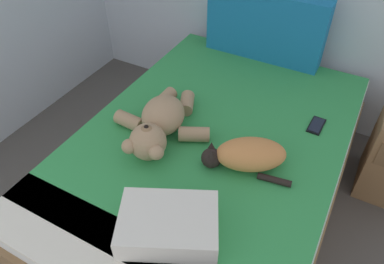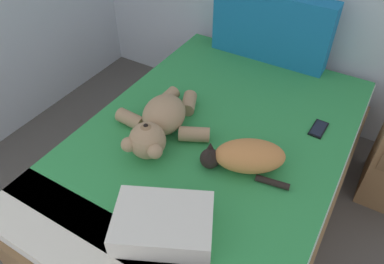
{
  "view_description": "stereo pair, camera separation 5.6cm",
  "coord_description": "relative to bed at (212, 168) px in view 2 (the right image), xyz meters",
  "views": [
    {
      "loc": [
        2.17,
        2.16,
        1.85
      ],
      "look_at": [
        1.51,
        3.38,
        0.61
      ],
      "focal_mm": 33.95,
      "sensor_mm": 36.0,
      "label": 1
    },
    {
      "loc": [
        2.22,
        2.19,
        1.85
      ],
      "look_at": [
        1.51,
        3.38,
        0.61
      ],
      "focal_mm": 33.95,
      "sensor_mm": 36.0,
      "label": 2
    }
  ],
  "objects": [
    {
      "name": "teddy_bear",
      "position": [
        -0.25,
        -0.15,
        0.35
      ],
      "size": [
        0.54,
        0.62,
        0.2
      ],
      "color": "tan",
      "rests_on": "bed"
    },
    {
      "name": "patterned_cushion",
      "position": [
        -0.06,
        0.9,
        0.5
      ],
      "size": [
        0.8,
        0.15,
        0.46
      ],
      "color": "#1972AD",
      "rests_on": "bed"
    },
    {
      "name": "cat",
      "position": [
        0.24,
        -0.13,
        0.34
      ],
      "size": [
        0.44,
        0.33,
        0.15
      ],
      "color": "#D18447",
      "rests_on": "bed"
    },
    {
      "name": "bed",
      "position": [
        0.0,
        0.0,
        0.0
      ],
      "size": [
        1.38,
        2.0,
        0.53
      ],
      "color": "olive",
      "rests_on": "ground_plane"
    },
    {
      "name": "throw_pillow",
      "position": [
        0.1,
        -0.63,
        0.32
      ],
      "size": [
        0.48,
        0.43,
        0.11
      ],
      "primitive_type": "cube",
      "rotation": [
        0.0,
        0.0,
        0.45
      ],
      "color": "white",
      "rests_on": "bed"
    },
    {
      "name": "cell_phone",
      "position": [
        0.48,
        0.33,
        0.27
      ],
      "size": [
        0.08,
        0.15,
        0.01
      ],
      "color": "black",
      "rests_on": "bed"
    }
  ]
}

